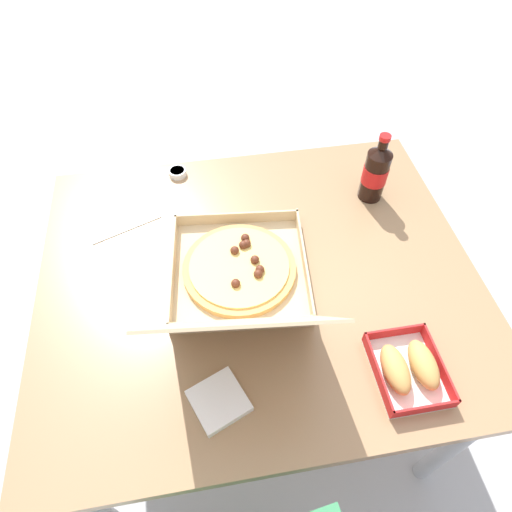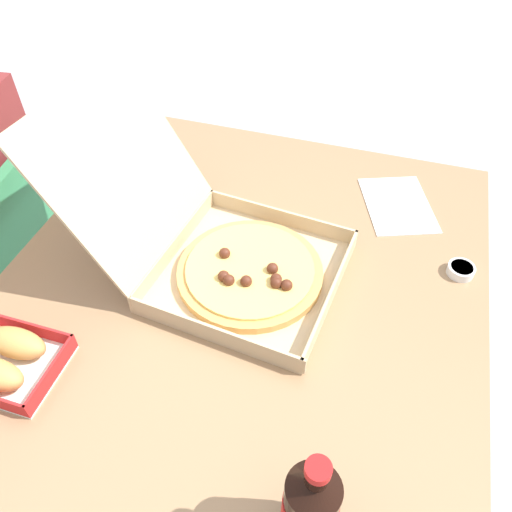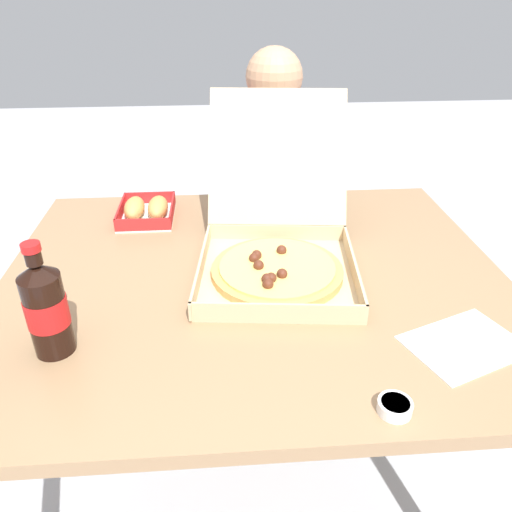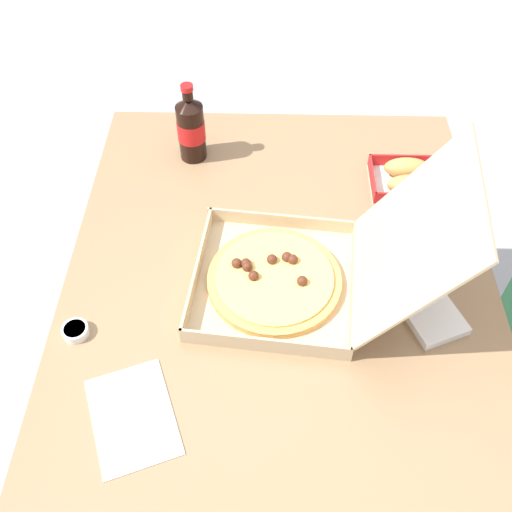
% 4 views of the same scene
% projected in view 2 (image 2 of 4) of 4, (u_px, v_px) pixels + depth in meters
% --- Properties ---
extents(ground_plane, '(10.00, 10.00, 0.00)m').
position_uv_depth(ground_plane, '(243.00, 449.00, 1.57)').
color(ground_plane, '#B2B2B7').
extents(dining_table, '(1.16, 0.98, 0.74)m').
position_uv_depth(dining_table, '(237.00, 317.00, 1.10)').
color(dining_table, '#997551').
rests_on(dining_table, ground_plane).
extents(chair, '(0.45, 0.45, 0.83)m').
position_uv_depth(chair, '(11.00, 264.00, 1.46)').
color(chair, '#338451').
rests_on(chair, ground_plane).
extents(pizza_box_open, '(0.41, 0.58, 0.35)m').
position_uv_depth(pizza_box_open, '(227.00, 254.00, 1.05)').
color(pizza_box_open, tan).
rests_on(pizza_box_open, dining_table).
extents(bread_side_box, '(0.15, 0.19, 0.06)m').
position_uv_depth(bread_side_box, '(5.00, 360.00, 0.90)').
color(bread_side_box, white).
rests_on(bread_side_box, dining_table).
extents(cola_bottle, '(0.07, 0.07, 0.22)m').
position_uv_depth(cola_bottle, '(310.00, 507.00, 0.67)').
color(cola_bottle, black).
rests_on(cola_bottle, dining_table).
extents(paper_menu, '(0.25, 0.22, 0.00)m').
position_uv_depth(paper_menu, '(398.00, 205.00, 1.23)').
color(paper_menu, white).
rests_on(paper_menu, dining_table).
extents(napkin_pile, '(0.14, 0.14, 0.02)m').
position_uv_depth(napkin_pile, '(122.00, 213.00, 1.20)').
color(napkin_pile, white).
rests_on(napkin_pile, dining_table).
extents(dipping_sauce_cup, '(0.06, 0.06, 0.02)m').
position_uv_depth(dipping_sauce_cup, '(461.00, 270.00, 1.07)').
color(dipping_sauce_cup, white).
rests_on(dipping_sauce_cup, dining_table).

